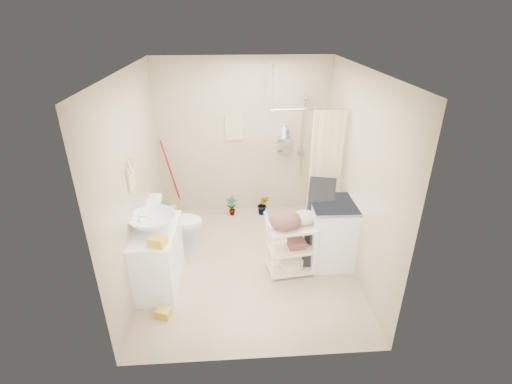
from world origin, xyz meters
TOP-DOWN VIEW (x-y plane):
  - floor at (0.00, 0.00)m, footprint 3.20×3.20m
  - ceiling at (0.00, 0.00)m, footprint 2.80×3.20m
  - wall_back at (0.00, 1.60)m, footprint 2.80×0.04m
  - wall_front at (0.00, -1.60)m, footprint 2.80×0.04m
  - wall_left at (-1.40, 0.00)m, footprint 0.04×3.20m
  - wall_right at (1.40, 0.00)m, footprint 0.04×3.20m
  - vanity at (-1.16, -0.37)m, footprint 0.56×0.95m
  - sink at (-1.17, -0.36)m, footprint 0.70×0.70m
  - counter_basket at (-1.05, -0.71)m, footprint 0.22×0.20m
  - floor_basket at (-1.04, -0.94)m, footprint 0.29×0.26m
  - toilet at (-1.04, 0.49)m, footprint 0.81×0.49m
  - mop at (-1.25, 1.53)m, footprint 0.14×0.14m
  - potted_plant_a at (-0.23, 1.38)m, footprint 0.20×0.15m
  - potted_plant_b at (0.31, 1.38)m, footprint 0.23×0.20m
  - hanging_towel at (-0.15, 1.58)m, footprint 0.28×0.03m
  - towel_ring at (-1.38, -0.20)m, footprint 0.04×0.22m
  - tp_holder at (-1.36, 0.05)m, footprint 0.08×0.12m
  - shower at (0.85, 1.05)m, footprint 1.10×1.10m
  - shampoo_bottle_a at (0.66, 1.52)m, footprint 0.11×0.11m
  - shampoo_bottle_b at (0.69, 1.53)m, footprint 0.11×0.11m
  - washing_machine at (1.14, -0.02)m, footprint 0.64×0.66m
  - laundry_rack at (0.56, -0.22)m, footprint 0.65×0.43m
  - ironing_board at (0.94, -0.03)m, footprint 0.37×0.14m

SIDE VIEW (x-z plane):
  - floor at x=0.00m, z-range 0.00..0.00m
  - floor_basket at x=-1.04m, z-range 0.00..0.13m
  - potted_plant_a at x=-0.23m, z-range 0.00..0.35m
  - potted_plant_b at x=0.31m, z-range 0.00..0.36m
  - toilet at x=-1.04m, z-range 0.00..0.80m
  - vanity at x=-1.16m, z-range 0.00..0.82m
  - laundry_rack at x=0.56m, z-range 0.00..0.85m
  - washing_machine at x=1.14m, z-range 0.00..0.91m
  - ironing_board at x=0.94m, z-range 0.00..1.28m
  - mop at x=-1.25m, z-range 0.00..1.36m
  - tp_holder at x=-1.36m, z-range 0.65..0.79m
  - counter_basket at x=-1.05m, z-range 0.82..0.92m
  - sink at x=-1.17m, z-range 0.82..1.02m
  - shower at x=0.85m, z-range 0.00..2.10m
  - wall_back at x=0.00m, z-range 0.00..2.60m
  - wall_front at x=0.00m, z-range 0.00..2.60m
  - wall_left at x=-1.40m, z-range 0.00..2.60m
  - wall_right at x=1.40m, z-range 0.00..2.60m
  - shampoo_bottle_b at x=0.69m, z-range 1.32..1.50m
  - shampoo_bottle_a at x=0.66m, z-range 1.32..1.56m
  - towel_ring at x=-1.38m, z-range 1.30..1.64m
  - hanging_towel at x=-0.15m, z-range 1.29..1.71m
  - ceiling at x=0.00m, z-range 2.58..2.62m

